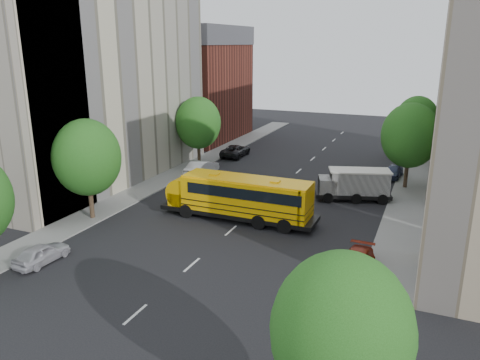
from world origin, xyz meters
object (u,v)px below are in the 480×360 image
Objects in this scene: parked_car_2 at (236,151)px; parked_car_5 at (395,150)px; parked_car_4 at (393,172)px; street_tree_5 at (417,120)px; school_bus at (237,195)px; street_tree_4 at (410,136)px; street_tree_1 at (87,157)px; parked_car_0 at (42,253)px; parked_car_1 at (202,168)px; safari_truck at (354,184)px; street_tree_2 at (198,123)px; parked_car_3 at (356,264)px; street_tree_3 at (341,331)px.

parked_car_2 is 1.26× the size of parked_car_5.
parked_car_5 is (-0.80, 10.57, 0.02)m from parked_car_4.
street_tree_5 is 28.27m from school_bus.
street_tree_1 is at bearing -140.71° from street_tree_4.
street_tree_5 is 1.98× the size of parked_car_4.
parked_car_2 is (-8.45, 19.31, -1.24)m from school_bus.
parked_car_1 is at bearing -87.27° from parked_car_0.
safari_truck is 25.49m from parked_car_0.
street_tree_4 reaches higher than parked_car_1.
street_tree_4 reaches higher than street_tree_2.
school_bus is 19.79m from parked_car_4.
street_tree_5 is 1.54× the size of parked_car_1.
parked_car_2 is (2.02, 5.64, -4.12)m from street_tree_2.
parked_car_1 is 24.10m from parked_car_3.
street_tree_4 is 5.69m from parked_car_4.
safari_truck is 1.39× the size of parked_car_1.
street_tree_2 is 21.28m from parked_car_4.
parked_car_1 is 1.29× the size of parked_car_4.
street_tree_1 reaches higher than parked_car_2.
street_tree_2 is 38.83m from street_tree_3.
safari_truck is 19.50m from parked_car_2.
parked_car_5 is at bearing 34.99° from street_tree_2.
parked_car_4 is at bearing -87.65° from parked_car_5.
street_tree_2 is at bearing 69.14° from parked_car_2.
parked_car_0 is at bearing -116.14° from parked_car_5.
parked_car_2 is at bearing 117.96° from street_tree_3.
school_bus is 13.07m from parked_car_1.
street_tree_3 is at bearing 125.69° from parked_car_1.
safari_truck is (18.06, -5.43, -3.37)m from street_tree_2.
street_tree_1 is 0.64× the size of school_bus.
street_tree_5 is (22.00, 12.00, -0.12)m from street_tree_2.
parked_car_3 is at bearing -42.94° from street_tree_2.
street_tree_5 is at bearing 90.00° from street_tree_3.
street_tree_3 is at bearing 116.82° from parked_car_2.
school_bus is at bearing -130.15° from street_tree_4.
safari_truck reaches higher than parked_car_4.
parked_car_5 is (17.60, 39.23, 0.03)m from parked_car_0.
street_tree_1 is at bearing 147.53° from street_tree_3.
street_tree_2 is 24.52m from parked_car_5.
school_bus is 14.39m from parked_car_0.
parked_car_2 is (2.02, 23.64, -4.24)m from street_tree_1.
school_bus is at bearing -122.53° from parked_car_0.
parked_car_3 is at bearing -158.66° from parked_car_0.
parked_car_2 is at bearing -86.94° from parked_car_0.
street_tree_5 is 42.49m from parked_car_0.
school_bus reaches higher than parked_car_1.
parked_car_5 is (1.74, 19.29, -0.79)m from safari_truck.
street_tree_4 is 18.15m from school_bus.
street_tree_3 is 21.23m from parked_car_0.
parked_car_0 is (-19.80, -37.37, -4.07)m from street_tree_5.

